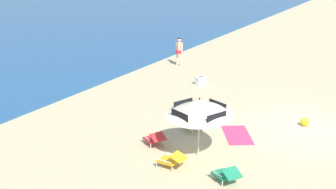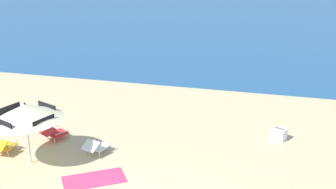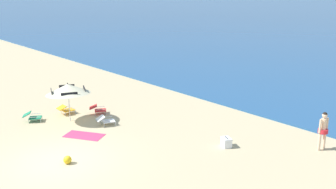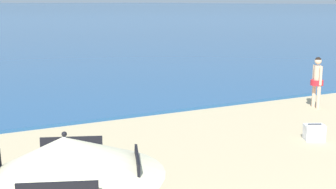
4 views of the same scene
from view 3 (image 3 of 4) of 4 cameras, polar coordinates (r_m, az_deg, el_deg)
ground_plane at (r=15.67m, az=-16.15°, el=-9.67°), size 800.00×800.00×0.00m
beach_umbrella_striped_main at (r=19.54m, az=-14.89°, el=0.82°), size 2.32×2.30×2.02m
lounge_chair_under_umbrella at (r=20.71m, az=-10.55°, el=-2.18°), size 0.89×1.01×0.51m
lounge_chair_beside_umbrella at (r=21.08m, az=-15.18°, el=-2.15°), size 0.59×0.89×0.51m
lounge_chair_facing_sea at (r=18.97m, az=-9.41°, el=-3.82°), size 0.77×1.00×0.52m
lounge_chair_spare_folded at (r=20.42m, az=-19.82°, el=-3.14°), size 0.90×1.02×0.52m
person_standing_near_shore at (r=17.00m, az=22.42°, el=-4.73°), size 0.41×0.48×1.66m
cooler_box at (r=16.49m, az=8.80°, el=-7.14°), size 0.60×0.53×0.43m
beach_ball at (r=15.33m, az=-14.95°, el=-9.52°), size 0.32×0.32×0.32m
beach_towel at (r=17.94m, az=-12.57°, el=-6.08°), size 2.00×1.72×0.01m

